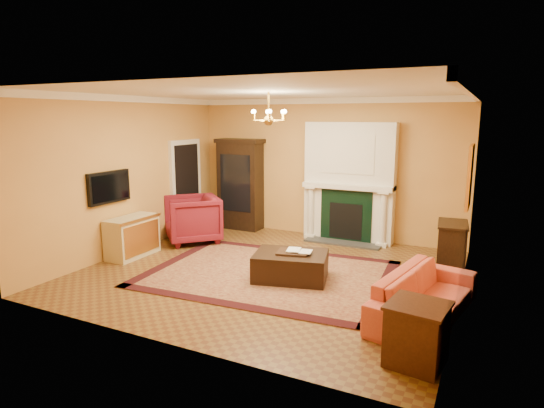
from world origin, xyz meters
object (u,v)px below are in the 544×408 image
Objects in this scene: pedestal_table at (210,218)px; end_table at (417,336)px; coral_sofa at (425,288)px; china_cabinet at (240,186)px; commode at (132,237)px; leather_ottoman at (291,266)px; wingback_armchair at (192,217)px; console_table at (451,249)px.

end_table is at bearing -34.69° from pedestal_table.
coral_sofa is at bearing -24.11° from pedestal_table.
china_cabinet is 6.49m from end_table.
commode is 5.68m from end_table.
coral_sofa reaches higher than end_table.
coral_sofa reaches higher than commode.
end_table is at bearing -43.18° from china_cabinet.
china_cabinet is 3.70m from leather_ottoman.
china_cabinet is 1.59m from wingback_armchair.
end_table is 3.21m from console_table.
leather_ottoman is (3.21, 0.16, -0.15)m from commode.
commode is at bearing -168.84° from console_table.
end_table is 0.56× the size of leather_ottoman.
china_cabinet reaches higher than pedestal_table.
china_cabinet is 0.96× the size of coral_sofa.
coral_sofa is 2.47× the size of console_table.
wingback_armchair reaches higher than commode.
coral_sofa is at bearing 93.93° from end_table.
china_cabinet is 3.11× the size of end_table.
wingback_armchair reaches higher than pedestal_table.
commode reaches higher than pedestal_table.
coral_sofa is at bearing -27.93° from leather_ottoman.
leather_ottoman is at bearing -152.98° from console_table.
wingback_armchair is 3.03m from leather_ottoman.
pedestal_table is 3.12m from leather_ottoman.
china_cabinet is 2.74× the size of pedestal_table.
china_cabinet reaches higher than wingback_armchair.
wingback_armchair is 1.41m from commode.
china_cabinet is 2.98m from commode.
wingback_armchair is 5.09m from console_table.
console_table is at bearing 15.95° from commode.
console_table is (4.77, -1.21, -0.58)m from china_cabinet.
wingback_armchair is at bearing -104.72° from pedestal_table.
end_table is (5.02, -2.93, -0.22)m from wingback_armchair.
china_cabinet is 1.87× the size of wingback_armchair.
china_cabinet is at bearing 136.85° from end_table.
pedestal_table is at bearing 134.28° from leather_ottoman.
china_cabinet is 2.38× the size of console_table.
coral_sofa reaches higher than leather_ottoman.
console_table reaches higher than leather_ottoman.
wingback_armchair is at bearing -101.86° from china_cabinet.
china_cabinet reaches higher than coral_sofa.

